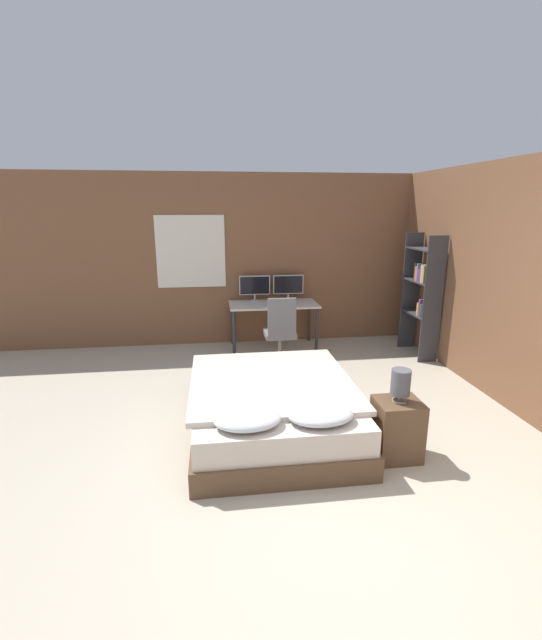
% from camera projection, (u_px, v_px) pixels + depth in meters
% --- Properties ---
extents(ground_plane, '(20.00, 20.00, 0.00)m').
position_uv_depth(ground_plane, '(362.00, 518.00, 3.09)').
color(ground_plane, '#B2A893').
extents(wall_back, '(12.00, 0.08, 2.70)m').
position_uv_depth(wall_back, '(275.00, 260.00, 6.91)').
color(wall_back, brown).
rests_on(wall_back, ground_plane).
extents(wall_side_right, '(0.06, 12.00, 2.70)m').
position_uv_depth(wall_side_right, '(525.00, 289.00, 4.47)').
color(wall_side_right, brown).
rests_on(wall_side_right, ground_plane).
extents(bed, '(1.60, 1.95, 0.59)m').
position_uv_depth(bed, '(273.00, 407.00, 4.24)').
color(bed, brown).
rests_on(bed, ground_plane).
extents(nightstand, '(0.39, 0.35, 0.54)m').
position_uv_depth(nightstand, '(397.00, 429.00, 3.80)').
color(nightstand, brown).
rests_on(nightstand, ground_plane).
extents(bedside_lamp, '(0.17, 0.17, 0.29)m').
position_uv_depth(bedside_lamp, '(401.00, 383.00, 3.68)').
color(bedside_lamp, gray).
rests_on(bedside_lamp, nightstand).
extents(desk, '(1.38, 0.66, 0.72)m').
position_uv_depth(desk, '(273.00, 309.00, 6.70)').
color(desk, beige).
rests_on(desk, ground_plane).
extents(monitor_left, '(0.49, 0.16, 0.41)m').
position_uv_depth(monitor_left, '(255.00, 286.00, 6.80)').
color(monitor_left, '#B7B7BC').
rests_on(monitor_left, desk).
extents(monitor_right, '(0.49, 0.16, 0.41)m').
position_uv_depth(monitor_right, '(288.00, 286.00, 6.87)').
color(monitor_right, '#B7B7BC').
rests_on(monitor_right, desk).
extents(keyboard, '(0.41, 0.13, 0.02)m').
position_uv_depth(keyboard, '(276.00, 306.00, 6.46)').
color(keyboard, '#B7B7BC').
rests_on(keyboard, desk).
extents(computer_mouse, '(0.07, 0.05, 0.04)m').
position_uv_depth(computer_mouse, '(295.00, 305.00, 6.50)').
color(computer_mouse, '#B7B7BC').
rests_on(computer_mouse, desk).
extents(office_chair, '(0.52, 0.52, 0.99)m').
position_uv_depth(office_chair, '(280.00, 338.00, 6.04)').
color(office_chair, black).
rests_on(office_chair, ground_plane).
extents(bookshelf, '(0.28, 0.73, 1.81)m').
position_uv_depth(bookshelf, '(424.00, 288.00, 6.23)').
color(bookshelf, '#333338').
rests_on(bookshelf, ground_plane).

